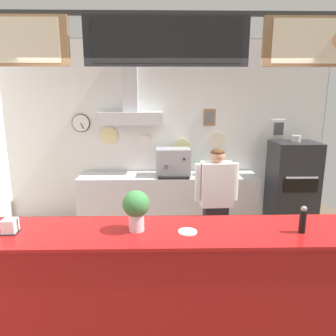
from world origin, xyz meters
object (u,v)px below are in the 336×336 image
Objects in this scene: potted_oregano at (204,168)px; potted_sage at (222,166)px; condiment_plate at (188,232)px; pizza_oven at (292,187)px; shop_worker at (216,203)px; basil_vase at (136,208)px; napkin_holder at (10,226)px; espresso_machine at (173,162)px; pepper_grinder at (303,220)px.

potted_sage is (0.31, 0.01, 0.02)m from potted_oregano.
pizza_oven is at bearing 51.78° from condiment_plate.
shop_worker is 4.34× the size of basil_vase.
shop_worker is at bearing 34.13° from napkin_holder.
shop_worker is 1.35m from potted_sage.
pizza_oven is at bearing -7.16° from espresso_machine.
potted_sage is 0.97× the size of pepper_grinder.
pepper_grinder is at bearing -69.25° from espresso_machine.
potted_oregano is 1.33× the size of condiment_plate.
pepper_grinder is 1.41m from basil_vase.
espresso_machine is 2.60m from basil_vase.
potted_sage is 2.90m from basil_vase.
pepper_grinder is (0.49, -2.67, 0.17)m from potted_oregano.
pepper_grinder reaches higher than napkin_holder.
basil_vase is (-0.92, -2.60, 0.25)m from potted_oregano.
basil_vase is at bearing 1.44° from napkin_holder.
basil_vase reaches higher than pepper_grinder.
potted_oregano is 0.61× the size of basil_vase.
espresso_machine is 0.83m from potted_sage.
espresso_machine is 2.57× the size of potted_oregano.
espresso_machine is at bearing 60.28° from napkin_holder.
pizza_oven is at bearing -11.26° from potted_oregano.
basil_vase is at bearing 172.82° from condiment_plate.
basil_vase is at bearing -99.09° from espresso_machine.
pepper_grinder is at bearing -1.08° from condiment_plate.
napkin_holder is (-2.30, -2.64, 0.09)m from potted_sage.
potted_oregano is 2.72m from pepper_grinder.
potted_oregano is at bearing -177.40° from potted_sage.
potted_sage is 1.42× the size of condiment_plate.
condiment_plate is 0.98m from pepper_grinder.
pizza_oven is at bearing 34.83° from napkin_holder.
basil_vase is at bearing -109.48° from potted_oregano.
pepper_grinder is at bearing 106.34° from shop_worker.
shop_worker is 2.79× the size of espresso_machine.
pizza_oven is 3.04m from condiment_plate.
shop_worker reaches higher than espresso_machine.
pizza_oven reaches higher than potted_sage.
basil_vase is (-0.41, -2.56, 0.15)m from espresso_machine.
potted_oregano is at bearing 52.88° from napkin_holder.
napkin_holder is (-3.38, -2.35, 0.37)m from pizza_oven.
napkin_holder is (-1.48, -2.59, 0.00)m from espresso_machine.
basil_vase reaches higher than condiment_plate.
shop_worker is (-1.39, -1.01, 0.09)m from pizza_oven.
pepper_grinder is (-0.90, -2.40, 0.43)m from pizza_oven.
shop_worker is at bearing 55.22° from basil_vase.
shop_worker is 1.37m from espresso_machine.
pizza_oven reaches higher than basil_vase.
condiment_plate is 0.48m from basil_vase.
pizza_oven is 1.02× the size of shop_worker.
condiment_plate is (-0.80, -2.67, 0.04)m from potted_sage.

